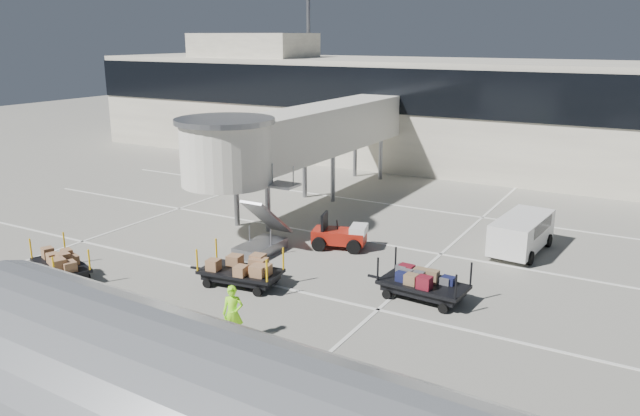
{
  "coord_description": "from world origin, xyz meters",
  "views": [
    {
      "loc": [
        14.67,
        -17.52,
        9.82
      ],
      "look_at": [
        0.69,
        6.96,
        2.0
      ],
      "focal_mm": 35.0,
      "sensor_mm": 36.0,
      "label": 1
    }
  ],
  "objects_px": {
    "suitcase_cart": "(423,285)",
    "box_cart_far": "(60,264)",
    "box_cart_near": "(239,271)",
    "belt_loader": "(213,150)",
    "minivan": "(523,231)",
    "ground_worker": "(233,313)",
    "baggage_tug": "(341,236)"
  },
  "relations": [
    {
      "from": "box_cart_far",
      "to": "belt_loader",
      "type": "height_order",
      "value": "belt_loader"
    },
    {
      "from": "ground_worker",
      "to": "minivan",
      "type": "height_order",
      "value": "ground_worker"
    },
    {
      "from": "suitcase_cart",
      "to": "box_cart_far",
      "type": "xyz_separation_m",
      "value": [
        -14.0,
        -5.42,
        0.02
      ]
    },
    {
      "from": "baggage_tug",
      "to": "suitcase_cart",
      "type": "xyz_separation_m",
      "value": [
        5.55,
        -3.75,
        -0.03
      ]
    },
    {
      "from": "ground_worker",
      "to": "minivan",
      "type": "xyz_separation_m",
      "value": [
        6.34,
        13.84,
        0.06
      ]
    },
    {
      "from": "ground_worker",
      "to": "belt_loader",
      "type": "xyz_separation_m",
      "value": [
        -21.02,
        24.74,
        -0.3
      ]
    },
    {
      "from": "suitcase_cart",
      "to": "box_cart_near",
      "type": "xyz_separation_m",
      "value": [
        -6.93,
        -2.42,
        0.04
      ]
    },
    {
      "from": "suitcase_cart",
      "to": "minivan",
      "type": "xyz_separation_m",
      "value": [
        2.06,
        7.56,
        0.44
      ]
    },
    {
      "from": "ground_worker",
      "to": "belt_loader",
      "type": "distance_m",
      "value": 32.47
    },
    {
      "from": "baggage_tug",
      "to": "box_cart_far",
      "type": "distance_m",
      "value": 12.47
    },
    {
      "from": "baggage_tug",
      "to": "belt_loader",
      "type": "height_order",
      "value": "belt_loader"
    },
    {
      "from": "minivan",
      "to": "box_cart_far",
      "type": "bearing_deg",
      "value": -136.13
    },
    {
      "from": "box_cart_far",
      "to": "belt_loader",
      "type": "distance_m",
      "value": 26.42
    },
    {
      "from": "box_cart_far",
      "to": "ground_worker",
      "type": "distance_m",
      "value": 9.76
    },
    {
      "from": "baggage_tug",
      "to": "ground_worker",
      "type": "height_order",
      "value": "ground_worker"
    },
    {
      "from": "baggage_tug",
      "to": "box_cart_near",
      "type": "bearing_deg",
      "value": -118.44
    },
    {
      "from": "suitcase_cart",
      "to": "ground_worker",
      "type": "xyz_separation_m",
      "value": [
        -4.28,
        -6.29,
        0.38
      ]
    },
    {
      "from": "box_cart_far",
      "to": "suitcase_cart",
      "type": "bearing_deg",
      "value": 41.45
    },
    {
      "from": "minivan",
      "to": "belt_loader",
      "type": "height_order",
      "value": "belt_loader"
    },
    {
      "from": "baggage_tug",
      "to": "box_cart_far",
      "type": "relative_size",
      "value": 0.72
    },
    {
      "from": "box_cart_far",
      "to": "belt_loader",
      "type": "bearing_deg",
      "value": 135.6
    },
    {
      "from": "box_cart_near",
      "to": "ground_worker",
      "type": "relative_size",
      "value": 2.14
    },
    {
      "from": "box_cart_near",
      "to": "box_cart_far",
      "type": "bearing_deg",
      "value": -164.4
    },
    {
      "from": "baggage_tug",
      "to": "belt_loader",
      "type": "bearing_deg",
      "value": 127.54
    },
    {
      "from": "suitcase_cart",
      "to": "baggage_tug",
      "type": "bearing_deg",
      "value": 150.14
    },
    {
      "from": "box_cart_near",
      "to": "minivan",
      "type": "relative_size",
      "value": 0.89
    },
    {
      "from": "minivan",
      "to": "belt_loader",
      "type": "bearing_deg",
      "value": 163.2
    },
    {
      "from": "ground_worker",
      "to": "box_cart_near",
      "type": "bearing_deg",
      "value": 97.37
    },
    {
      "from": "belt_loader",
      "to": "box_cart_near",
      "type": "bearing_deg",
      "value": -59.3
    },
    {
      "from": "box_cart_near",
      "to": "box_cart_far",
      "type": "distance_m",
      "value": 7.68
    },
    {
      "from": "box_cart_near",
      "to": "belt_loader",
      "type": "xyz_separation_m",
      "value": [
        -18.37,
        20.87,
        0.04
      ]
    },
    {
      "from": "box_cart_near",
      "to": "minivan",
      "type": "bearing_deg",
      "value": 40.48
    }
  ]
}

